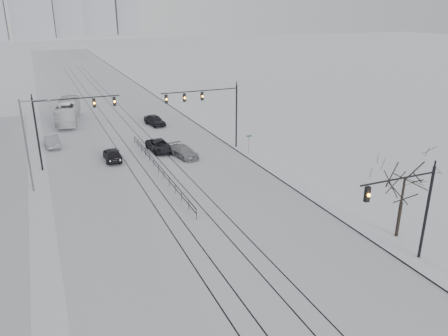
{
  "coord_description": "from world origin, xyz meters",
  "views": [
    {
      "loc": [
        -10.9,
        -13.22,
        16.76
      ],
      "look_at": [
        3.67,
        20.69,
        3.2
      ],
      "focal_mm": 35.0,
      "sensor_mm": 36.0,
      "label": 1
    }
  ],
  "objects_px": {
    "traffic_mast_near": "(410,204)",
    "sedan_nb_far": "(155,120)",
    "sedan_nb_right": "(184,152)",
    "box_truck": "(68,111)",
    "bare_tree": "(404,184)",
    "sedan_sb_outer": "(52,141)",
    "sedan_sb_inner": "(112,154)",
    "sedan_nb_front": "(160,146)"
  },
  "relations": [
    {
      "from": "traffic_mast_near",
      "to": "sedan_nb_far",
      "type": "relative_size",
      "value": 1.51
    },
    {
      "from": "sedan_nb_right",
      "to": "box_truck",
      "type": "bearing_deg",
      "value": 103.59
    },
    {
      "from": "traffic_mast_near",
      "to": "sedan_nb_far",
      "type": "height_order",
      "value": "traffic_mast_near"
    },
    {
      "from": "box_truck",
      "to": "sedan_nb_right",
      "type": "bearing_deg",
      "value": 124.71
    },
    {
      "from": "traffic_mast_near",
      "to": "bare_tree",
      "type": "bearing_deg",
      "value": 51.24
    },
    {
      "from": "sedan_sb_outer",
      "to": "box_truck",
      "type": "bearing_deg",
      "value": -108.11
    },
    {
      "from": "traffic_mast_near",
      "to": "sedan_sb_inner",
      "type": "xyz_separation_m",
      "value": [
        -14.62,
        30.13,
        -3.79
      ]
    },
    {
      "from": "bare_tree",
      "to": "traffic_mast_near",
      "type": "bearing_deg",
      "value": -128.76
    },
    {
      "from": "traffic_mast_near",
      "to": "sedan_sb_outer",
      "type": "bearing_deg",
      "value": 118.29
    },
    {
      "from": "sedan_sb_outer",
      "to": "box_truck",
      "type": "relative_size",
      "value": 0.38
    },
    {
      "from": "sedan_sb_inner",
      "to": "sedan_nb_far",
      "type": "relative_size",
      "value": 0.97
    },
    {
      "from": "sedan_nb_front",
      "to": "sedan_nb_far",
      "type": "relative_size",
      "value": 1.09
    },
    {
      "from": "sedan_nb_right",
      "to": "box_truck",
      "type": "relative_size",
      "value": 0.39
    },
    {
      "from": "sedan_sb_outer",
      "to": "bare_tree",
      "type": "bearing_deg",
      "value": 118.8
    },
    {
      "from": "sedan_sb_outer",
      "to": "sedan_nb_right",
      "type": "relative_size",
      "value": 0.98
    },
    {
      "from": "bare_tree",
      "to": "sedan_sb_outer",
      "type": "bearing_deg",
      "value": 123.07
    },
    {
      "from": "bare_tree",
      "to": "sedan_sb_inner",
      "type": "xyz_separation_m",
      "value": [
        -17.03,
        27.12,
        -3.72
      ]
    },
    {
      "from": "sedan_nb_far",
      "to": "sedan_sb_inner",
      "type": "bearing_deg",
      "value": -133.41
    },
    {
      "from": "bare_tree",
      "to": "sedan_nb_front",
      "type": "xyz_separation_m",
      "value": [
        -11.02,
        28.43,
        -3.79
      ]
    },
    {
      "from": "sedan_nb_far",
      "to": "box_truck",
      "type": "distance_m",
      "value": 13.85
    },
    {
      "from": "sedan_nb_far",
      "to": "sedan_sb_outer",
      "type": "bearing_deg",
      "value": -171.27
    },
    {
      "from": "sedan_sb_outer",
      "to": "box_truck",
      "type": "xyz_separation_m",
      "value": [
        3.14,
        12.77,
        0.93
      ]
    },
    {
      "from": "traffic_mast_near",
      "to": "sedan_sb_inner",
      "type": "height_order",
      "value": "traffic_mast_near"
    },
    {
      "from": "bare_tree",
      "to": "sedan_sb_outer",
      "type": "relative_size",
      "value": 1.32
    },
    {
      "from": "sedan_nb_right",
      "to": "box_truck",
      "type": "distance_m",
      "value": 25.85
    },
    {
      "from": "traffic_mast_near",
      "to": "sedan_nb_right",
      "type": "height_order",
      "value": "traffic_mast_near"
    },
    {
      "from": "sedan_sb_outer",
      "to": "sedan_nb_front",
      "type": "xyz_separation_m",
      "value": [
        12.18,
        -7.19,
        -0.06
      ]
    },
    {
      "from": "bare_tree",
      "to": "sedan_nb_right",
      "type": "height_order",
      "value": "bare_tree"
    },
    {
      "from": "traffic_mast_near",
      "to": "box_truck",
      "type": "xyz_separation_m",
      "value": [
        -17.64,
        51.39,
        -2.88
      ]
    },
    {
      "from": "sedan_sb_outer",
      "to": "sedan_nb_front",
      "type": "height_order",
      "value": "sedan_sb_outer"
    },
    {
      "from": "sedan_sb_inner",
      "to": "sedan_nb_far",
      "type": "bearing_deg",
      "value": -120.51
    },
    {
      "from": "traffic_mast_near",
      "to": "bare_tree",
      "type": "relative_size",
      "value": 1.15
    },
    {
      "from": "sedan_sb_outer",
      "to": "traffic_mast_near",
      "type": "bearing_deg",
      "value": 114.02
    },
    {
      "from": "sedan_nb_front",
      "to": "sedan_nb_far",
      "type": "bearing_deg",
      "value": 72.77
    },
    {
      "from": "sedan_nb_right",
      "to": "sedan_sb_outer",
      "type": "bearing_deg",
      "value": 131.55
    },
    {
      "from": "sedan_nb_front",
      "to": "bare_tree",
      "type": "bearing_deg",
      "value": -74.0
    },
    {
      "from": "bare_tree",
      "to": "sedan_nb_far",
      "type": "xyz_separation_m",
      "value": [
        -8.32,
        41.09,
        -3.7
      ]
    },
    {
      "from": "sedan_nb_front",
      "to": "box_truck",
      "type": "xyz_separation_m",
      "value": [
        -9.04,
        19.96,
        0.98
      ]
    },
    {
      "from": "sedan_sb_inner",
      "to": "sedan_nb_front",
      "type": "relative_size",
      "value": 0.9
    },
    {
      "from": "sedan_sb_outer",
      "to": "box_truck",
      "type": "distance_m",
      "value": 13.18
    },
    {
      "from": "sedan_sb_outer",
      "to": "sedan_nb_far",
      "type": "height_order",
      "value": "sedan_nb_far"
    },
    {
      "from": "box_truck",
      "to": "sedan_nb_far",
      "type": "bearing_deg",
      "value": 157.55
    }
  ]
}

